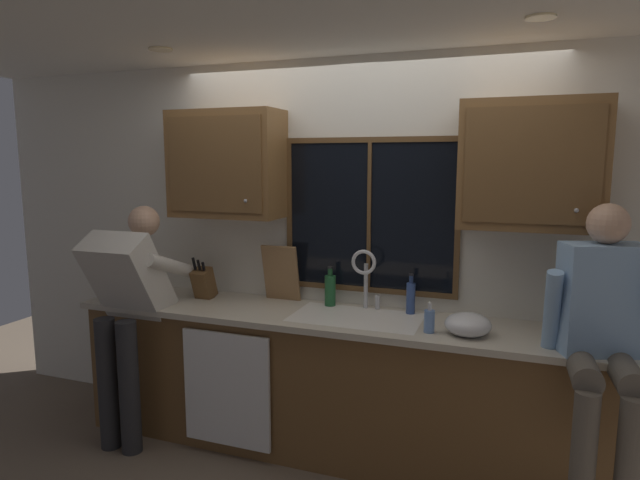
# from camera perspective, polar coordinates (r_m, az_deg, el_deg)

# --- Properties ---
(back_wall) EXTENTS (5.91, 0.12, 2.55)m
(back_wall) POSITION_cam_1_polar(r_m,az_deg,el_deg) (3.65, 4.12, -1.19)
(back_wall) COLOR silver
(back_wall) RESTS_ON floor
(ceiling_downlight_left) EXTENTS (0.14, 0.14, 0.01)m
(ceiling_downlight_left) POSITION_cam_1_polar(r_m,az_deg,el_deg) (3.52, -16.63, 18.90)
(ceiling_downlight_left) COLOR #FFEAB2
(ceiling_downlight_right) EXTENTS (0.14, 0.14, 0.01)m
(ceiling_downlight_right) POSITION_cam_1_polar(r_m,az_deg,el_deg) (2.88, 22.48, 21.08)
(ceiling_downlight_right) COLOR #FFEAB2
(window_glass) EXTENTS (1.10, 0.02, 0.95)m
(window_glass) POSITION_cam_1_polar(r_m,az_deg,el_deg) (3.52, 5.31, 2.56)
(window_glass) COLOR black
(window_frame_top) EXTENTS (1.17, 0.02, 0.04)m
(window_frame_top) POSITION_cam_1_polar(r_m,az_deg,el_deg) (3.50, 5.38, 10.59)
(window_frame_top) COLOR brown
(window_frame_bottom) EXTENTS (1.17, 0.02, 0.04)m
(window_frame_bottom) POSITION_cam_1_polar(r_m,az_deg,el_deg) (3.60, 5.16, -5.28)
(window_frame_bottom) COLOR brown
(window_frame_left) EXTENTS (0.04, 0.02, 0.95)m
(window_frame_left) POSITION_cam_1_polar(r_m,az_deg,el_deg) (3.70, -3.27, 2.87)
(window_frame_left) COLOR brown
(window_frame_right) EXTENTS (0.03, 0.02, 0.95)m
(window_frame_right) POSITION_cam_1_polar(r_m,az_deg,el_deg) (3.42, 14.52, 2.14)
(window_frame_right) COLOR brown
(window_mullion_center) EXTENTS (0.02, 0.02, 0.95)m
(window_mullion_center) POSITION_cam_1_polar(r_m,az_deg,el_deg) (3.51, 5.26, 2.54)
(window_mullion_center) COLOR brown
(lower_cabinet_run) EXTENTS (3.51, 0.58, 0.88)m
(lower_cabinet_run) POSITION_cam_1_polar(r_m,az_deg,el_deg) (3.57, 2.37, -15.44)
(lower_cabinet_run) COLOR brown
(lower_cabinet_run) RESTS_ON floor
(countertop) EXTENTS (3.57, 0.62, 0.04)m
(countertop) POSITION_cam_1_polar(r_m,az_deg,el_deg) (3.39, 2.31, -8.45)
(countertop) COLOR beige
(countertop) RESTS_ON lower_cabinet_run
(dishwasher_front) EXTENTS (0.60, 0.02, 0.74)m
(dishwasher_front) POSITION_cam_1_polar(r_m,az_deg,el_deg) (3.54, -9.95, -15.44)
(dishwasher_front) COLOR white
(upper_cabinet_left) EXTENTS (0.77, 0.36, 0.72)m
(upper_cabinet_left) POSITION_cam_1_polar(r_m,az_deg,el_deg) (3.72, -9.92, 7.95)
(upper_cabinet_left) COLOR brown
(upper_cabinet_right) EXTENTS (0.77, 0.36, 0.72)m
(upper_cabinet_right) POSITION_cam_1_polar(r_m,az_deg,el_deg) (3.23, 21.54, 7.43)
(upper_cabinet_right) COLOR brown
(sink) EXTENTS (0.80, 0.46, 0.21)m
(sink) POSITION_cam_1_polar(r_m,az_deg,el_deg) (3.40, 3.87, -9.80)
(sink) COLOR white
(sink) RESTS_ON lower_cabinet_run
(faucet) EXTENTS (0.18, 0.09, 0.40)m
(faucet) POSITION_cam_1_polar(r_m,az_deg,el_deg) (3.47, 4.88, -3.41)
(faucet) COLOR silver
(faucet) RESTS_ON countertop
(person_standing) EXTENTS (0.53, 0.68, 1.58)m
(person_standing) POSITION_cam_1_polar(r_m,az_deg,el_deg) (3.75, -19.80, -6.18)
(person_standing) COLOR #262628
(person_standing) RESTS_ON floor
(person_sitting_on_counter) EXTENTS (0.54, 0.65, 1.26)m
(person_sitting_on_counter) POSITION_cam_1_polar(r_m,az_deg,el_deg) (2.97, 27.99, -7.84)
(person_sitting_on_counter) COLOR #595147
(person_sitting_on_counter) RESTS_ON countertop
(knife_block) EXTENTS (0.12, 0.18, 0.32)m
(knife_block) POSITION_cam_1_polar(r_m,az_deg,el_deg) (3.87, -12.29, -4.53)
(knife_block) COLOR brown
(knife_block) RESTS_ON countertop
(cutting_board) EXTENTS (0.26, 0.10, 0.39)m
(cutting_board) POSITION_cam_1_polar(r_m,az_deg,el_deg) (3.71, -4.19, -3.55)
(cutting_board) COLOR #997047
(cutting_board) RESTS_ON countertop
(mixing_bowl) EXTENTS (0.26, 0.26, 0.13)m
(mixing_bowl) POSITION_cam_1_polar(r_m,az_deg,el_deg) (3.14, 15.49, -8.68)
(mixing_bowl) COLOR silver
(mixing_bowl) RESTS_ON countertop
(soap_dispenser) EXTENTS (0.06, 0.07, 0.18)m
(soap_dispenser) POSITION_cam_1_polar(r_m,az_deg,el_deg) (3.12, 11.58, -8.42)
(soap_dispenser) COLOR #668CCC
(soap_dispenser) RESTS_ON countertop
(bottle_green_glass) EXTENTS (0.06, 0.06, 0.26)m
(bottle_green_glass) POSITION_cam_1_polar(r_m,az_deg,el_deg) (3.45, 9.65, -6.04)
(bottle_green_glass) COLOR #334C8C
(bottle_green_glass) RESTS_ON countertop
(bottle_tall_clear) EXTENTS (0.07, 0.07, 0.27)m
(bottle_tall_clear) POSITION_cam_1_polar(r_m,az_deg,el_deg) (3.59, 1.09, -5.31)
(bottle_tall_clear) COLOR #1E592D
(bottle_tall_clear) RESTS_ON countertop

